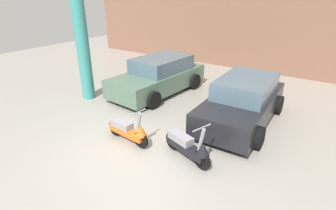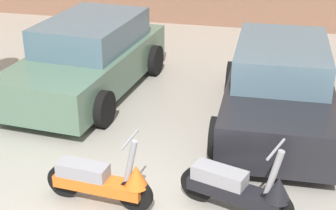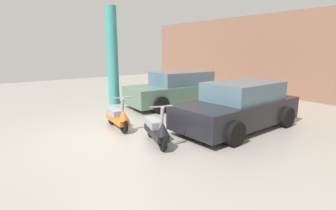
# 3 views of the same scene
# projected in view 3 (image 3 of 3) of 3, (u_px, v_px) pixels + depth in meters

# --- Properties ---
(ground_plane) EXTENTS (28.00, 28.00, 0.00)m
(ground_plane) POSITION_uv_depth(u_px,v_px,m) (113.00, 135.00, 6.89)
(ground_plane) COLOR #9E998E
(wall_back) EXTENTS (19.60, 0.12, 3.87)m
(wall_back) POSITION_uv_depth(u_px,v_px,m) (292.00, 56.00, 11.68)
(wall_back) COLOR #845B47
(wall_back) RESTS_ON ground_plane
(scooter_front_left) EXTENTS (1.41, 0.51, 0.98)m
(scooter_front_left) POSITION_uv_depth(u_px,v_px,m) (118.00, 117.00, 7.38)
(scooter_front_left) COLOR black
(scooter_front_left) RESTS_ON ground_plane
(scooter_front_right) EXTENTS (1.41, 0.70, 1.02)m
(scooter_front_right) POSITION_uv_depth(u_px,v_px,m) (157.00, 130.00, 6.20)
(scooter_front_right) COLOR black
(scooter_front_right) RESTS_ON ground_plane
(car_rear_left) EXTENTS (2.18, 4.10, 1.35)m
(car_rear_left) POSITION_uv_depth(u_px,v_px,m) (178.00, 89.00, 10.50)
(car_rear_left) COLOR #51705B
(car_rear_left) RESTS_ON ground_plane
(car_rear_center) EXTENTS (1.97, 3.93, 1.32)m
(car_rear_center) POSITION_uv_depth(u_px,v_px,m) (239.00, 106.00, 7.44)
(car_rear_center) COLOR black
(car_rear_center) RESTS_ON ground_plane
(support_column_side) EXTENTS (0.44, 0.44, 3.87)m
(support_column_side) POSITION_uv_depth(u_px,v_px,m) (113.00, 56.00, 10.52)
(support_column_side) COLOR teal
(support_column_side) RESTS_ON ground_plane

